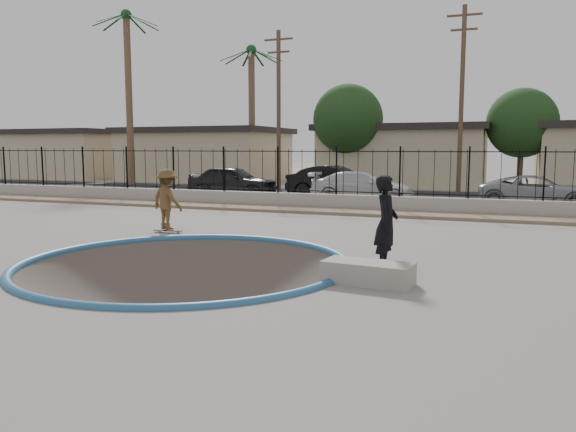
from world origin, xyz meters
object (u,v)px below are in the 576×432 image
Objects in this scene: skateboard at (168,231)px; car_b at (336,182)px; car_d at (538,191)px; videographer at (386,223)px; car_a at (233,181)px; skater at (167,203)px; car_c at (362,187)px; concrete_ledge at (368,273)px.

car_b is at bearing 74.99° from skateboard.
videographer is at bearing 168.06° from car_d.
car_a is at bearing 99.32° from skateboard.
car_a is at bearing 35.21° from videographer.
videographer is 15.96m from car_b.
skateboard is 0.45× the size of videographer.
skater reaches higher than skateboard.
car_b reaches higher than car_d.
videographer reaches higher than car_c.
car_c reaches higher than concrete_ledge.
videographer is 14.27m from car_d.
car_c is (-3.71, 14.72, 0.51)m from concrete_ledge.
concrete_ledge is at bearing 169.05° from car_d.
videographer is at bearing 87.71° from concrete_ledge.
car_b reaches higher than car_c.
car_c reaches higher than car_d.
car_a is at bearing -54.84° from skater.
car_b reaches higher than car_a.
skater is 7.33m from videographer.
car_a reaches higher than skateboard.
skater is 11.22m from car_c.
car_c is (3.09, 10.79, -0.16)m from skater.
car_c is (3.09, 10.79, 0.65)m from skateboard.
skater is 0.92× the size of videographer.
car_a reaches higher than car_d.
skateboard is 12.08m from car_a.
concrete_ledge is 15.57m from car_d.
concrete_ledge is 15.19m from car_c.
videographer reaches higher than car_a.
car_d is at bearing 38.89° from skateboard.
car_d is at bearing 76.98° from concrete_ledge.
car_b reaches higher than concrete_ledge.
concrete_ledge reaches higher than skateboard.
car_a is 0.97× the size of car_d.
car_a is (-3.70, 11.47, -0.07)m from skater.
car_b is at bearing -79.17° from skater.
skateboard is 0.19× the size of car_c.
skateboard is 7.39m from videographer.
videographer is 13.92m from car_c.
videographer is at bearing 176.40° from skater.
car_b is (1.40, 12.39, -0.06)m from skater.
skater is 2.02× the size of skateboard.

